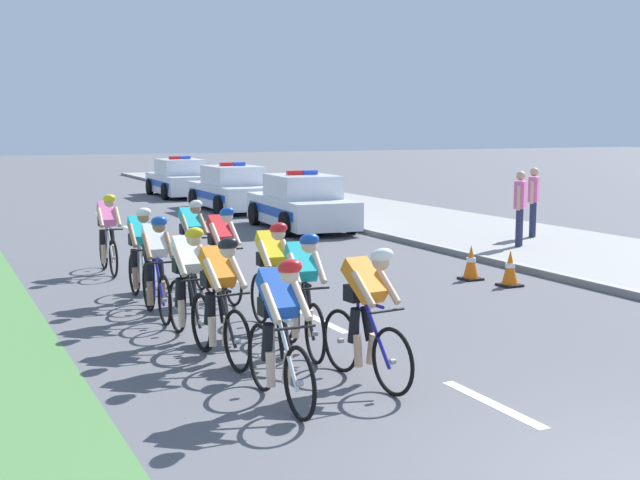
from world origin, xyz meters
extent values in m
cube|color=gray|center=(7.73, 14.00, 0.06)|extent=(5.04, 60.00, 0.12)
cube|color=#9E9E99|center=(5.29, 14.00, 0.07)|extent=(0.16, 60.00, 0.13)
cube|color=white|center=(0.00, 2.60, 0.00)|extent=(0.14, 1.60, 0.01)
cube|color=white|center=(0.00, 6.60, 0.00)|extent=(0.14, 1.60, 0.01)
cube|color=white|center=(0.00, 10.60, 0.00)|extent=(0.14, 1.60, 0.01)
cube|color=white|center=(0.00, 14.60, 0.00)|extent=(0.14, 1.60, 0.01)
cube|color=white|center=(0.00, 18.60, 0.00)|extent=(0.14, 1.60, 0.01)
cube|color=white|center=(0.00, 22.60, 0.00)|extent=(0.14, 1.60, 0.01)
torus|color=black|center=(-1.95, 3.00, 0.36)|extent=(0.05, 0.72, 0.72)
cylinder|color=#99999E|center=(-1.95, 3.00, 0.36)|extent=(0.06, 0.06, 0.06)
torus|color=black|center=(-1.95, 4.00, 0.36)|extent=(0.05, 0.72, 0.72)
cylinder|color=#99999E|center=(-1.95, 4.00, 0.36)|extent=(0.06, 0.06, 0.06)
cylinder|color=white|center=(-1.95, 3.45, 0.90)|extent=(0.04, 0.55, 0.04)
cylinder|color=white|center=(-1.95, 3.27, 0.58)|extent=(0.04, 0.48, 0.63)
cylinder|color=white|center=(-1.95, 3.65, 0.60)|extent=(0.04, 0.04, 0.65)
cylinder|color=black|center=(-1.95, 3.10, 0.88)|extent=(0.42, 0.03, 0.03)
cube|color=black|center=(-1.95, 3.65, 0.94)|extent=(0.10, 0.22, 0.05)
cube|color=blue|center=(-1.95, 3.52, 1.14)|extent=(0.28, 0.54, 0.47)
cube|color=black|center=(-1.95, 3.64, 0.98)|extent=(0.28, 0.20, 0.18)
cylinder|color=black|center=(-1.86, 3.59, 0.64)|extent=(0.11, 0.22, 0.40)
cylinder|color=beige|center=(-1.86, 3.51, 0.37)|extent=(0.09, 0.15, 0.36)
cylinder|color=black|center=(-2.04, 3.59, 0.64)|extent=(0.11, 0.17, 0.40)
cylinder|color=beige|center=(-2.04, 3.51, 0.37)|extent=(0.09, 0.12, 0.36)
cylinder|color=beige|center=(-1.79, 3.31, 1.09)|extent=(0.08, 0.40, 0.35)
cylinder|color=beige|center=(-2.11, 3.31, 1.09)|extent=(0.08, 0.40, 0.35)
sphere|color=beige|center=(-1.95, 3.22, 1.38)|extent=(0.19, 0.19, 0.19)
ellipsoid|color=red|center=(-1.95, 3.21, 1.45)|extent=(0.23, 0.31, 0.24)
torus|color=black|center=(-0.78, 3.26, 0.36)|extent=(0.11, 0.72, 0.72)
cylinder|color=#99999E|center=(-0.78, 3.26, 0.36)|extent=(0.07, 0.07, 0.06)
torus|color=black|center=(-0.88, 4.25, 0.36)|extent=(0.11, 0.72, 0.72)
cylinder|color=#99999E|center=(-0.88, 4.25, 0.36)|extent=(0.07, 0.07, 0.06)
cylinder|color=#1E1E99|center=(-0.82, 3.70, 0.90)|extent=(0.09, 0.55, 0.04)
cylinder|color=#1E1E99|center=(-0.81, 3.53, 0.58)|extent=(0.09, 0.48, 0.63)
cylinder|color=#1E1E99|center=(-0.84, 3.90, 0.60)|extent=(0.04, 0.04, 0.65)
cylinder|color=black|center=(-0.79, 3.36, 0.88)|extent=(0.42, 0.07, 0.03)
cube|color=black|center=(-0.84, 3.90, 0.94)|extent=(0.12, 0.23, 0.05)
cube|color=orange|center=(-0.83, 3.78, 1.14)|extent=(0.33, 0.57, 0.46)
cube|color=black|center=(-0.84, 3.89, 0.98)|extent=(0.30, 0.23, 0.18)
cylinder|color=black|center=(-0.75, 3.85, 0.64)|extent=(0.13, 0.23, 0.40)
cylinder|color=tan|center=(-0.74, 3.77, 0.37)|extent=(0.10, 0.16, 0.36)
cylinder|color=black|center=(-0.93, 3.83, 0.64)|extent=(0.13, 0.18, 0.40)
cylinder|color=tan|center=(-0.92, 3.75, 0.37)|extent=(0.10, 0.13, 0.36)
cylinder|color=tan|center=(-0.65, 3.58, 1.09)|extent=(0.11, 0.41, 0.35)
cylinder|color=tan|center=(-0.97, 3.55, 1.09)|extent=(0.11, 0.41, 0.35)
sphere|color=tan|center=(-0.80, 3.48, 1.38)|extent=(0.19, 0.19, 0.19)
ellipsoid|color=white|center=(-0.80, 3.47, 1.45)|extent=(0.26, 0.34, 0.24)
torus|color=black|center=(-1.94, 4.74, 0.36)|extent=(0.10, 0.73, 0.72)
cylinder|color=#99999E|center=(-1.94, 4.74, 0.36)|extent=(0.06, 0.06, 0.06)
torus|color=black|center=(-2.03, 5.74, 0.36)|extent=(0.10, 0.73, 0.72)
cylinder|color=#99999E|center=(-2.03, 5.74, 0.36)|extent=(0.06, 0.06, 0.06)
cylinder|color=black|center=(-1.98, 5.19, 0.90)|extent=(0.08, 0.55, 0.04)
cylinder|color=black|center=(-1.97, 5.02, 0.58)|extent=(0.08, 0.48, 0.63)
cylinder|color=black|center=(-2.00, 5.39, 0.60)|extent=(0.04, 0.04, 0.65)
cylinder|color=black|center=(-1.95, 4.84, 0.88)|extent=(0.42, 0.06, 0.03)
cube|color=black|center=(-2.00, 5.39, 0.94)|extent=(0.12, 0.23, 0.05)
cube|color=orange|center=(-1.99, 5.27, 1.14)|extent=(0.32, 0.57, 0.46)
cube|color=black|center=(-2.00, 5.38, 0.98)|extent=(0.30, 0.22, 0.18)
cylinder|color=black|center=(-1.90, 5.34, 0.64)|extent=(0.13, 0.23, 0.40)
cylinder|color=beige|center=(-1.90, 5.26, 0.37)|extent=(0.10, 0.16, 0.36)
cylinder|color=black|center=(-2.08, 5.32, 0.64)|extent=(0.12, 0.18, 0.40)
cylinder|color=beige|center=(-2.08, 5.24, 0.37)|extent=(0.10, 0.13, 0.36)
cylinder|color=beige|center=(-1.81, 5.07, 1.09)|extent=(0.11, 0.41, 0.35)
cylinder|color=beige|center=(-2.13, 5.04, 1.09)|extent=(0.11, 0.41, 0.35)
sphere|color=beige|center=(-1.96, 4.97, 1.38)|extent=(0.19, 0.19, 0.19)
ellipsoid|color=black|center=(-1.96, 4.96, 1.45)|extent=(0.26, 0.33, 0.24)
torus|color=black|center=(-1.00, 4.67, 0.36)|extent=(0.13, 0.72, 0.72)
cylinder|color=#99999E|center=(-1.00, 4.67, 0.36)|extent=(0.07, 0.07, 0.06)
torus|color=black|center=(-0.89, 5.66, 0.36)|extent=(0.13, 0.72, 0.72)
cylinder|color=#99999E|center=(-0.89, 5.66, 0.36)|extent=(0.07, 0.07, 0.06)
cylinder|color=black|center=(-0.95, 5.12, 0.90)|extent=(0.10, 0.55, 0.04)
cylinder|color=black|center=(-0.97, 4.94, 0.58)|extent=(0.09, 0.48, 0.63)
cylinder|color=black|center=(-0.93, 5.32, 0.60)|extent=(0.04, 0.04, 0.65)
cylinder|color=black|center=(-0.99, 4.77, 0.88)|extent=(0.42, 0.08, 0.03)
cube|color=black|center=(-0.93, 5.32, 0.94)|extent=(0.12, 0.23, 0.05)
cube|color=#19B2B7|center=(-0.94, 5.19, 1.14)|extent=(0.34, 0.58, 0.45)
cube|color=black|center=(-0.93, 5.31, 0.98)|extent=(0.30, 0.23, 0.18)
cylinder|color=black|center=(-0.85, 5.25, 0.64)|extent=(0.13, 0.23, 0.40)
cylinder|color=beige|center=(-0.85, 5.17, 0.37)|extent=(0.11, 0.16, 0.36)
cylinder|color=black|center=(-1.02, 5.27, 0.64)|extent=(0.13, 0.18, 0.40)
cylinder|color=beige|center=(-1.03, 5.19, 0.37)|extent=(0.10, 0.13, 0.36)
cylinder|color=beige|center=(-0.81, 4.96, 1.09)|extent=(0.12, 0.41, 0.35)
cylinder|color=beige|center=(-1.13, 5.00, 1.09)|extent=(0.12, 0.41, 0.35)
sphere|color=beige|center=(-0.98, 4.89, 1.38)|extent=(0.19, 0.19, 0.19)
ellipsoid|color=blue|center=(-0.98, 4.88, 1.45)|extent=(0.26, 0.34, 0.24)
torus|color=black|center=(-2.03, 5.82, 0.36)|extent=(0.06, 0.72, 0.72)
cylinder|color=#99999E|center=(-2.03, 5.82, 0.36)|extent=(0.06, 0.06, 0.06)
torus|color=black|center=(-2.05, 6.82, 0.36)|extent=(0.06, 0.72, 0.72)
cylinder|color=#99999E|center=(-2.05, 6.82, 0.36)|extent=(0.06, 0.06, 0.06)
cylinder|color=black|center=(-2.04, 6.27, 0.90)|extent=(0.05, 0.55, 0.04)
cylinder|color=black|center=(-2.04, 6.10, 0.58)|extent=(0.05, 0.48, 0.63)
cylinder|color=black|center=(-2.05, 6.47, 0.60)|extent=(0.04, 0.04, 0.65)
cylinder|color=black|center=(-2.03, 5.92, 0.88)|extent=(0.42, 0.04, 0.03)
cube|color=black|center=(-2.05, 6.47, 0.94)|extent=(0.11, 0.22, 0.05)
cube|color=white|center=(-2.04, 6.35, 1.14)|extent=(0.29, 0.55, 0.46)
cube|color=black|center=(-2.05, 6.46, 0.98)|extent=(0.29, 0.21, 0.18)
cylinder|color=black|center=(-1.95, 6.41, 0.64)|extent=(0.12, 0.23, 0.40)
cylinder|color=beige|center=(-1.95, 6.33, 0.37)|extent=(0.09, 0.16, 0.36)
cylinder|color=black|center=(-2.13, 6.41, 0.64)|extent=(0.11, 0.17, 0.40)
cylinder|color=beige|center=(-2.13, 6.33, 0.37)|extent=(0.09, 0.12, 0.36)
cylinder|color=beige|center=(-1.88, 6.14, 1.09)|extent=(0.09, 0.40, 0.35)
cylinder|color=beige|center=(-2.20, 6.13, 1.09)|extent=(0.09, 0.40, 0.35)
sphere|color=beige|center=(-2.03, 6.05, 1.38)|extent=(0.19, 0.19, 0.19)
ellipsoid|color=yellow|center=(-2.03, 6.04, 1.45)|extent=(0.24, 0.32, 0.24)
torus|color=black|center=(-0.89, 5.85, 0.36)|extent=(0.07, 0.73, 0.72)
cylinder|color=#99999E|center=(-0.89, 5.85, 0.36)|extent=(0.06, 0.06, 0.06)
torus|color=black|center=(-0.85, 6.85, 0.36)|extent=(0.07, 0.73, 0.72)
cylinder|color=#99999E|center=(-0.85, 6.85, 0.36)|extent=(0.06, 0.06, 0.06)
cylinder|color=#1E1E99|center=(-0.87, 6.30, 0.90)|extent=(0.06, 0.55, 0.04)
cylinder|color=#1E1E99|center=(-0.88, 6.13, 0.58)|extent=(0.06, 0.48, 0.63)
cylinder|color=#1E1E99|center=(-0.86, 6.50, 0.60)|extent=(0.04, 0.04, 0.65)
cylinder|color=black|center=(-0.88, 5.95, 0.88)|extent=(0.42, 0.05, 0.03)
cube|color=black|center=(-0.86, 6.50, 0.94)|extent=(0.11, 0.22, 0.05)
cube|color=yellow|center=(-0.87, 6.38, 1.14)|extent=(0.30, 0.56, 0.46)
cube|color=black|center=(-0.86, 6.49, 0.98)|extent=(0.29, 0.21, 0.18)
cylinder|color=black|center=(-0.77, 6.44, 0.64)|extent=(0.12, 0.23, 0.40)
cylinder|color=beige|center=(-0.78, 6.36, 0.37)|extent=(0.10, 0.16, 0.36)
cylinder|color=black|center=(-0.95, 6.45, 0.64)|extent=(0.12, 0.17, 0.40)
cylinder|color=beige|center=(-0.96, 6.37, 0.37)|extent=(0.09, 0.13, 0.36)
cylinder|color=beige|center=(-0.71, 6.16, 1.09)|extent=(0.09, 0.40, 0.35)
cylinder|color=beige|center=(-1.03, 6.17, 1.09)|extent=(0.09, 0.40, 0.35)
sphere|color=beige|center=(-0.88, 6.08, 1.38)|extent=(0.19, 0.19, 0.19)
ellipsoid|color=red|center=(-0.88, 6.07, 1.45)|extent=(0.24, 0.32, 0.24)
torus|color=black|center=(-2.10, 7.30, 0.36)|extent=(0.06, 0.72, 0.72)
cylinder|color=#99999E|center=(-2.10, 7.30, 0.36)|extent=(0.06, 0.06, 0.06)
torus|color=black|center=(-2.07, 8.30, 0.36)|extent=(0.06, 0.72, 0.72)
cylinder|color=#99999E|center=(-2.07, 8.30, 0.36)|extent=(0.06, 0.06, 0.06)
cylinder|color=#1E1E99|center=(-2.09, 7.75, 0.90)|extent=(0.05, 0.55, 0.04)
cylinder|color=#1E1E99|center=(-2.09, 7.58, 0.58)|extent=(0.05, 0.48, 0.63)
cylinder|color=#1E1E99|center=(-2.08, 7.95, 0.60)|extent=(0.04, 0.04, 0.65)
cylinder|color=black|center=(-2.09, 7.40, 0.88)|extent=(0.42, 0.04, 0.03)
cube|color=black|center=(-2.08, 7.95, 0.94)|extent=(0.11, 0.22, 0.05)
cube|color=white|center=(-2.08, 7.83, 1.14)|extent=(0.29, 0.54, 0.47)
cube|color=black|center=(-2.08, 7.94, 0.98)|extent=(0.28, 0.21, 0.18)
cylinder|color=black|center=(-1.99, 7.89, 0.64)|extent=(0.12, 0.23, 0.40)
cylinder|color=#9E7051|center=(-1.99, 7.81, 0.37)|extent=(0.09, 0.16, 0.36)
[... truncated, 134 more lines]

